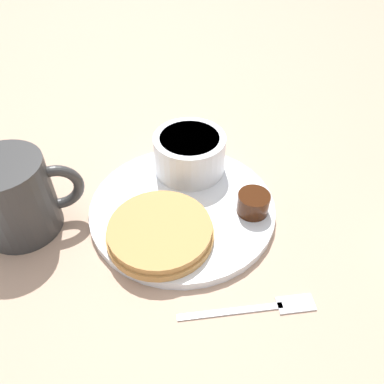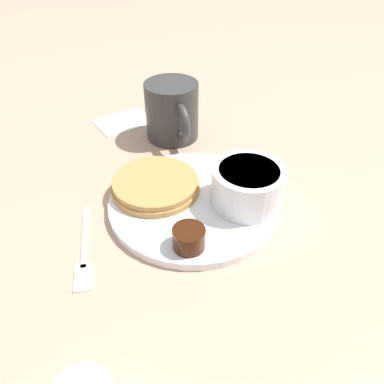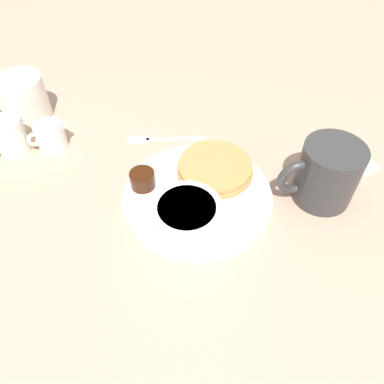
{
  "view_description": "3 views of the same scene",
  "coord_description": "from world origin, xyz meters",
  "px_view_note": "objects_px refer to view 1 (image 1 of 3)",
  "views": [
    {
      "loc": [
        0.34,
        -0.07,
        0.36
      ],
      "look_at": [
        -0.0,
        0.01,
        0.03
      ],
      "focal_mm": 35.0,
      "sensor_mm": 36.0,
      "label": 1
    },
    {
      "loc": [
        0.12,
        0.39,
        0.35
      ],
      "look_at": [
        0.0,
        -0.0,
        0.02
      ],
      "focal_mm": 35.0,
      "sensor_mm": 36.0,
      "label": 2
    },
    {
      "loc": [
        -0.4,
        0.07,
        0.46
      ],
      "look_at": [
        -0.02,
        0.01,
        0.04
      ],
      "focal_mm": 35.0,
      "sensor_mm": 36.0,
      "label": 3
    }
  ],
  "objects_px": {
    "plate": "(182,208)",
    "bowl": "(190,152)",
    "fork": "(264,307)",
    "coffee_mug": "(16,197)"
  },
  "relations": [
    {
      "from": "plate",
      "to": "bowl",
      "type": "height_order",
      "value": "bowl"
    },
    {
      "from": "plate",
      "to": "fork",
      "type": "bearing_deg",
      "value": 18.05
    },
    {
      "from": "coffee_mug",
      "to": "plate",
      "type": "bearing_deg",
      "value": 83.64
    },
    {
      "from": "plate",
      "to": "bowl",
      "type": "bearing_deg",
      "value": 159.0
    },
    {
      "from": "plate",
      "to": "coffee_mug",
      "type": "bearing_deg",
      "value": -96.36
    },
    {
      "from": "bowl",
      "to": "fork",
      "type": "xyz_separation_m",
      "value": [
        0.23,
        0.03,
        -0.04
      ]
    },
    {
      "from": "coffee_mug",
      "to": "fork",
      "type": "xyz_separation_m",
      "value": [
        0.18,
        0.25,
        -0.05
      ]
    },
    {
      "from": "plate",
      "to": "fork",
      "type": "relative_size",
      "value": 1.64
    },
    {
      "from": "bowl",
      "to": "coffee_mug",
      "type": "relative_size",
      "value": 0.76
    },
    {
      "from": "coffee_mug",
      "to": "fork",
      "type": "height_order",
      "value": "coffee_mug"
    }
  ]
}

